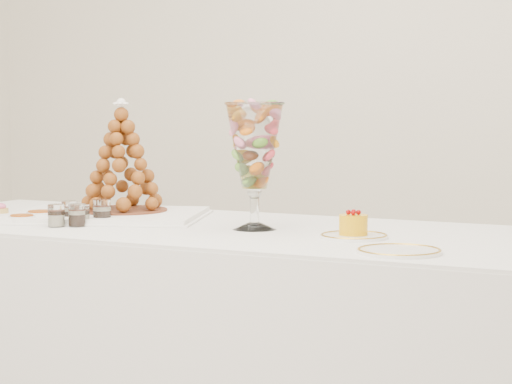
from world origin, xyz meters
The scene contains 15 objects.
buffet_table centered at (-0.14, 0.32, 0.41)m, with size 2.20×0.91×0.83m.
lace_tray centered at (-0.52, 0.37, 0.84)m, with size 0.62×0.46×0.02m, color white.
macaron_vase centered at (0.06, 0.30, 1.08)m, with size 0.18×0.18×0.39m.
cake_plate centered at (0.41, 0.24, 0.83)m, with size 0.20×0.20×0.01m, color white.
spare_plate centered at (0.61, 0.01, 0.83)m, with size 0.22×0.22×0.01m, color white.
pink_tart centered at (-0.95, 0.34, 0.85)m, with size 0.06×0.06×0.04m.
verrine_a centered at (-0.56, 0.21, 0.86)m, with size 0.05×0.05×0.07m, color white.
verrine_b centered at (-0.48, 0.16, 0.86)m, with size 0.05×0.05×0.07m, color white.
verrine_c centered at (-0.45, 0.23, 0.87)m, with size 0.06×0.06×0.08m, color white.
verrine_d centered at (-0.53, 0.09, 0.87)m, with size 0.05×0.05×0.07m, color white.
verrine_e centered at (-0.47, 0.13, 0.87)m, with size 0.05×0.05×0.07m, color white.
ramekin_back centered at (-0.68, 0.21, 0.84)m, with size 0.09×0.09×0.03m, color white.
ramekin_front centered at (-0.68, 0.11, 0.84)m, with size 0.08×0.08×0.03m, color white.
croquembouche centered at (-0.49, 0.42, 1.04)m, with size 0.33×0.33×0.38m.
mousse_cake centered at (0.40, 0.24, 0.87)m, with size 0.08×0.08×0.07m.
Camera 1 is at (1.37, -2.45, 1.21)m, focal length 70.00 mm.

